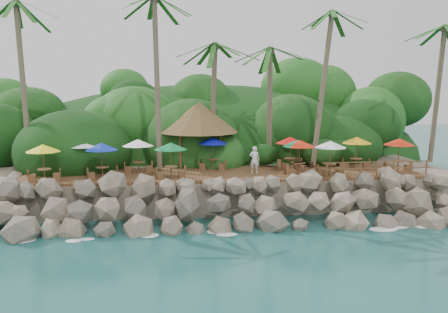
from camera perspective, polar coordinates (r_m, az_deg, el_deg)
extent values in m
plane|color=#19514F|center=(25.60, 1.45, -9.55)|extent=(140.00, 140.00, 0.00)
cube|color=gray|center=(40.84, -1.50, -1.19)|extent=(32.00, 25.20, 2.10)
ellipsoid|color=#143811|center=(48.39, -2.21, -0.93)|extent=(44.80, 28.00, 15.40)
cube|color=brown|center=(30.83, 0.00, -2.21)|extent=(26.00, 5.00, 0.20)
ellipsoid|color=white|center=(27.13, -25.02, -9.25)|extent=(1.20, 0.80, 0.06)
ellipsoid|color=white|center=(26.31, -18.75, -9.44)|extent=(1.20, 0.80, 0.06)
ellipsoid|color=white|center=(25.82, -12.15, -9.51)|extent=(1.20, 0.80, 0.06)
ellipsoid|color=white|center=(25.67, -5.38, -9.46)|extent=(1.20, 0.80, 0.06)
ellipsoid|color=white|center=(25.87, 1.36, -9.28)|extent=(1.20, 0.80, 0.06)
ellipsoid|color=white|center=(26.42, 7.91, -8.98)|extent=(1.20, 0.80, 0.06)
ellipsoid|color=white|center=(27.28, 14.11, -8.60)|extent=(1.20, 0.80, 0.06)
ellipsoid|color=white|center=(28.43, 19.85, -8.15)|extent=(1.20, 0.80, 0.06)
ellipsoid|color=white|center=(29.85, 25.08, -7.67)|extent=(1.20, 0.80, 0.06)
cylinder|color=brown|center=(34.46, -23.46, 8.01)|extent=(1.29, 2.21, 11.39)
cylinder|color=brown|center=(32.51, -8.23, 8.93)|extent=(0.60, 2.13, 11.77)
cylinder|color=brown|center=(33.39, -1.31, 6.26)|extent=(0.71, 0.82, 8.65)
ellipsoid|color=#23601E|center=(33.50, -1.33, 13.67)|extent=(6.00, 6.00, 2.40)
cylinder|color=brown|center=(33.89, 5.64, 6.02)|extent=(0.61, 0.99, 8.37)
ellipsoid|color=#23601E|center=(33.97, 5.75, 13.09)|extent=(6.00, 6.00, 2.40)
cylinder|color=brown|center=(34.10, 12.03, 8.16)|extent=(2.01, 1.86, 10.95)
ellipsoid|color=#23601E|center=(34.53, 12.33, 17.38)|extent=(6.00, 6.00, 2.40)
cylinder|color=brown|center=(37.85, 24.73, 6.75)|extent=(0.40, 1.19, 9.95)
ellipsoid|color=#23601E|center=(38.09, 25.21, 14.24)|extent=(6.00, 6.00, 2.40)
cylinder|color=brown|center=(32.34, -5.40, 0.59)|extent=(0.16, 0.16, 2.40)
cylinder|color=brown|center=(32.49, -0.45, 0.67)|extent=(0.16, 0.16, 2.40)
cylinder|color=brown|center=(35.12, -5.46, 1.22)|extent=(0.16, 0.16, 2.40)
cylinder|color=brown|center=(35.26, -0.90, 1.29)|extent=(0.16, 0.16, 2.40)
cone|color=brown|center=(33.55, -3.08, 4.85)|extent=(5.69, 5.69, 2.20)
cylinder|color=brown|center=(33.47, 15.91, -0.87)|extent=(0.08, 0.08, 0.73)
cylinder|color=brown|center=(33.41, 15.94, -0.24)|extent=(0.83, 0.83, 0.05)
cylinder|color=brown|center=(33.36, 15.96, 0.35)|extent=(0.05, 0.05, 2.18)
cone|color=#E9AB13|center=(33.25, 16.03, 1.95)|extent=(2.08, 2.08, 0.44)
cube|color=brown|center=(33.40, 14.72, -1.08)|extent=(0.51, 0.51, 0.45)
cube|color=brown|center=(33.59, 17.07, -1.13)|extent=(0.51, 0.51, 0.45)
cylinder|color=brown|center=(31.22, -10.46, -1.35)|extent=(0.08, 0.08, 0.73)
cylinder|color=brown|center=(31.16, -10.47, -0.67)|extent=(0.83, 0.83, 0.05)
cylinder|color=brown|center=(31.10, -10.49, -0.04)|extent=(0.05, 0.05, 2.18)
cone|color=white|center=(30.98, -10.54, 1.68)|extent=(2.08, 2.08, 0.44)
cube|color=brown|center=(31.20, -11.72, -1.65)|extent=(0.47, 0.47, 0.45)
cube|color=brown|center=(31.30, -9.19, -1.55)|extent=(0.47, 0.47, 0.45)
cylinder|color=brown|center=(31.92, -1.40, -0.99)|extent=(0.08, 0.08, 0.73)
cylinder|color=brown|center=(31.86, -1.40, -0.32)|extent=(0.83, 0.83, 0.05)
cylinder|color=brown|center=(31.81, -1.40, 0.29)|extent=(0.05, 0.05, 2.18)
cone|color=#0C109E|center=(31.69, -1.41, 1.97)|extent=(2.08, 2.08, 0.44)
cube|color=brown|center=(32.16, -2.57, -1.17)|extent=(0.54, 0.54, 0.45)
cube|color=brown|center=(31.73, -0.21, -1.30)|extent=(0.54, 0.54, 0.45)
cylinder|color=brown|center=(32.50, 8.09, -0.90)|extent=(0.08, 0.08, 0.73)
cylinder|color=brown|center=(32.44, 8.10, -0.25)|extent=(0.83, 0.83, 0.05)
cylinder|color=brown|center=(32.39, 8.11, 0.36)|extent=(0.05, 0.05, 2.18)
cone|color=red|center=(32.27, 8.15, 2.01)|extent=(2.08, 2.08, 0.44)
cube|color=brown|center=(32.11, 7.11, -1.25)|extent=(0.55, 0.55, 0.45)
cube|color=brown|center=(32.95, 9.03, -1.04)|extent=(0.55, 0.55, 0.45)
cylinder|color=brown|center=(30.65, 12.84, -1.60)|extent=(0.08, 0.08, 0.73)
cylinder|color=brown|center=(30.59, 12.87, -0.91)|extent=(0.83, 0.83, 0.05)
cylinder|color=brown|center=(30.53, 12.89, -0.27)|extent=(0.05, 0.05, 2.18)
cone|color=white|center=(30.41, 12.95, 1.48)|extent=(2.08, 2.08, 0.44)
cube|color=brown|center=(30.33, 11.71, -1.94)|extent=(0.49, 0.49, 0.45)
cube|color=brown|center=(31.03, 13.93, -1.77)|extent=(0.49, 0.49, 0.45)
cylinder|color=brown|center=(30.75, 9.22, -1.46)|extent=(0.08, 0.08, 0.73)
cylinder|color=brown|center=(30.69, 9.24, -0.77)|extent=(0.83, 0.83, 0.05)
cylinder|color=brown|center=(30.64, 9.25, -0.13)|extent=(0.05, 0.05, 2.18)
cone|color=red|center=(30.51, 9.29, 1.61)|extent=(2.08, 2.08, 0.44)
cube|color=brown|center=(30.46, 8.06, -1.80)|extent=(0.50, 0.50, 0.45)
cube|color=brown|center=(31.11, 10.34, -1.64)|extent=(0.50, 0.50, 0.45)
cylinder|color=brown|center=(29.75, -14.70, -1.97)|extent=(0.08, 0.08, 0.73)
cylinder|color=brown|center=(29.68, -14.73, -1.26)|extent=(0.83, 0.83, 0.05)
cylinder|color=brown|center=(29.63, -14.76, -0.60)|extent=(0.05, 0.05, 2.18)
cone|color=#0D28B3|center=(29.50, -14.83, 1.20)|extent=(2.08, 2.08, 0.44)
cube|color=brown|center=(29.65, -16.01, -2.33)|extent=(0.53, 0.53, 0.45)
cube|color=brown|center=(29.90, -13.39, -2.14)|extent=(0.53, 0.53, 0.45)
cylinder|color=brown|center=(33.31, 20.60, -1.14)|extent=(0.08, 0.08, 0.73)
cylinder|color=brown|center=(33.26, 20.63, -0.50)|extent=(0.83, 0.83, 0.05)
cylinder|color=brown|center=(33.21, 20.66, 0.09)|extent=(0.05, 0.05, 2.18)
cone|color=red|center=(33.09, 20.75, 1.70)|extent=(2.08, 2.08, 0.44)
cube|color=brown|center=(33.03, 19.51, -1.40)|extent=(0.42, 0.42, 0.45)
cube|color=brown|center=(33.65, 21.64, -1.34)|extent=(0.42, 0.42, 0.45)
cylinder|color=brown|center=(31.72, -16.89, -1.42)|extent=(0.08, 0.08, 0.73)
cylinder|color=brown|center=(31.66, -16.92, -0.75)|extent=(0.83, 0.83, 0.05)
cylinder|color=brown|center=(31.61, -16.95, -0.13)|extent=(0.05, 0.05, 2.18)
cone|color=white|center=(31.49, -17.02, 1.56)|extent=(2.08, 2.08, 0.44)
cube|color=brown|center=(31.83, -18.12, -1.70)|extent=(0.45, 0.45, 0.45)
cube|color=brown|center=(31.68, -15.64, -1.63)|extent=(0.45, 0.45, 0.45)
cylinder|color=brown|center=(30.05, -21.20, -2.17)|extent=(0.08, 0.08, 0.73)
cylinder|color=brown|center=(29.99, -21.23, -1.46)|extent=(0.83, 0.83, 0.05)
cylinder|color=brown|center=(29.93, -21.27, -0.81)|extent=(0.05, 0.05, 2.18)
cone|color=yellow|center=(29.81, -21.37, 0.97)|extent=(2.08, 2.08, 0.44)
cube|color=brown|center=(30.14, -22.49, -2.48)|extent=(0.49, 0.49, 0.45)
cube|color=brown|center=(30.03, -19.86, -2.37)|extent=(0.49, 0.49, 0.45)
cylinder|color=brown|center=(29.13, -6.51, -1.96)|extent=(0.08, 0.08, 0.73)
cylinder|color=brown|center=(29.06, -6.53, -1.24)|extent=(0.83, 0.83, 0.05)
cylinder|color=brown|center=(29.01, -6.54, -0.56)|extent=(0.05, 0.05, 2.18)
cone|color=#0D7739|center=(28.87, -6.57, 1.28)|extent=(2.08, 2.08, 0.44)
cube|color=brown|center=(29.04, -7.85, -2.30)|extent=(0.48, 0.48, 0.45)
cube|color=brown|center=(29.28, -5.18, -2.16)|extent=(0.48, 0.48, 0.45)
cylinder|color=brown|center=(30.88, 8.97, -1.42)|extent=(0.08, 0.08, 0.73)
cylinder|color=brown|center=(30.82, 8.99, -0.73)|extent=(0.83, 0.83, 0.05)
cylinder|color=brown|center=(30.77, 9.00, -0.09)|extent=(0.05, 0.05, 2.18)
cone|color=#0D783E|center=(30.64, 9.04, 1.65)|extent=(2.08, 2.08, 0.44)
cube|color=brown|center=(30.80, 7.70, -1.68)|extent=(0.45, 0.45, 0.45)
cube|color=brown|center=(31.03, 10.23, -1.66)|extent=(0.45, 0.45, 0.45)
cylinder|color=brown|center=(29.79, 12.51, -1.62)|extent=(0.10, 0.10, 1.00)
cylinder|color=brown|center=(30.15, 14.49, -1.57)|extent=(0.10, 0.10, 1.00)
cylinder|color=brown|center=(30.56, 16.42, -1.51)|extent=(0.10, 0.10, 1.00)
cylinder|color=brown|center=(30.99, 18.30, -1.46)|extent=(0.10, 0.10, 1.00)
cylinder|color=brown|center=(31.46, 20.13, -1.41)|extent=(0.10, 0.10, 1.00)
cylinder|color=brown|center=(31.96, 21.90, -1.35)|extent=(0.10, 0.10, 1.00)
cylinder|color=brown|center=(32.49, 23.61, -1.30)|extent=(0.10, 0.10, 1.00)
cube|color=brown|center=(30.92, 18.34, -0.64)|extent=(7.20, 0.06, 0.06)
cube|color=brown|center=(30.98, 18.31, -1.37)|extent=(7.20, 0.06, 0.06)
imported|color=silver|center=(30.63, 3.77, -0.40)|extent=(0.76, 0.61, 1.79)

